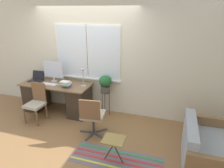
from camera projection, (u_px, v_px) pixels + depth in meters
name	position (u px, v px, depth m)	size (l,w,h in m)	color
ground_plane	(76.00, 122.00, 4.59)	(14.00, 14.00, 0.00)	olive
wall_back_with_window	(87.00, 57.00, 4.80)	(9.00, 0.12, 2.70)	beige
desk	(57.00, 97.00, 4.95)	(1.70, 0.69, 0.74)	brown
laptop	(37.00, 79.00, 5.01)	(0.35, 0.28, 0.23)	black
monitor	(53.00, 70.00, 4.88)	(0.53, 0.15, 0.51)	silver
keyboard	(49.00, 84.00, 4.76)	(0.38, 0.14, 0.02)	silver
mouse	(58.00, 85.00, 4.67)	(0.04, 0.07, 0.03)	silver
desk_lamp	(83.00, 74.00, 4.58)	(0.12, 0.12, 0.43)	#ADADB2
book_stack	(66.00, 84.00, 4.57)	(0.25, 0.19, 0.15)	purple
desk_chair_wooden	(36.00, 102.00, 4.52)	(0.40, 0.41, 0.87)	brown
office_chair_swivel	(92.00, 115.00, 3.94)	(0.57, 0.57, 0.86)	#47474C
couch_loveseat	(207.00, 152.00, 3.20)	(0.78, 1.21, 0.76)	#9EA8B2
plant_stand	(105.00, 95.00, 4.74)	(0.23, 0.23, 0.60)	#333338
potted_plant	(105.00, 83.00, 4.64)	(0.30, 0.30, 0.40)	#514C47
floor_rug_striped	(116.00, 159.00, 3.44)	(1.59, 0.56, 0.01)	slate
folding_stool	(114.00, 142.00, 3.26)	(0.36, 0.30, 0.45)	olive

